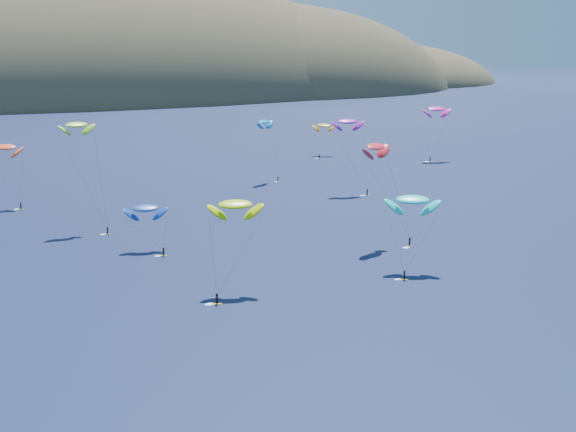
% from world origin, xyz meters
% --- Properties ---
extents(ground, '(2800.00, 2800.00, 0.00)m').
position_xyz_m(ground, '(0.00, 0.00, 0.00)').
color(ground, black).
rests_on(ground, ground).
extents(island, '(730.00, 300.00, 210.00)m').
position_xyz_m(island, '(39.40, 562.36, -10.74)').
color(island, '#3D3526').
rests_on(island, ground).
extents(kitesurfer_1, '(10.65, 11.11, 18.70)m').
position_xyz_m(kitesurfer_1, '(-52.12, 157.81, 15.97)').
color(kitesurfer_1, gold).
rests_on(kitesurfer_1, ground).
extents(kitesurfer_2, '(12.38, 11.39, 18.41)m').
position_xyz_m(kitesurfer_2, '(-19.85, 65.63, 15.71)').
color(kitesurfer_2, gold).
rests_on(kitesurfer_2, ground).
extents(kitesurfer_3, '(9.23, 12.11, 27.07)m').
position_xyz_m(kitesurfer_3, '(-37.96, 124.71, 24.73)').
color(kitesurfer_3, gold).
rests_on(kitesurfer_3, ground).
extents(kitesurfer_4, '(8.50, 7.88, 20.86)m').
position_xyz_m(kitesurfer_4, '(25.96, 164.95, 18.63)').
color(kitesurfer_4, gold).
rests_on(kitesurfer_4, ground).
extents(kitesurfer_5, '(11.72, 11.60, 16.80)m').
position_xyz_m(kitesurfer_5, '(16.41, 63.71, 13.93)').
color(kitesurfer_5, gold).
rests_on(kitesurfer_5, ground).
extents(kitesurfer_6, '(9.99, 11.34, 23.37)m').
position_xyz_m(kitesurfer_6, '(41.20, 138.41, 20.74)').
color(kitesurfer_6, gold).
rests_on(kitesurfer_6, ground).
extents(kitesurfer_8, '(11.24, 7.71, 21.61)m').
position_xyz_m(kitesurfer_8, '(99.58, 179.65, 18.59)').
color(kitesurfer_8, gold).
rests_on(kitesurfer_8, ground).
extents(kitesurfer_9, '(11.30, 10.90, 24.23)m').
position_xyz_m(kitesurfer_9, '(19.45, 83.82, 21.64)').
color(kitesurfer_9, gold).
rests_on(kitesurfer_9, ground).
extents(kitesurfer_10, '(9.54, 10.40, 11.54)m').
position_xyz_m(kitesurfer_10, '(-28.43, 98.98, 9.05)').
color(kitesurfer_10, gold).
rests_on(kitesurfer_10, ground).
extents(kitesurfer_11, '(11.01, 12.88, 13.64)m').
position_xyz_m(kitesurfer_11, '(66.83, 206.23, 11.26)').
color(kitesurfer_11, gold).
rests_on(kitesurfer_11, ground).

